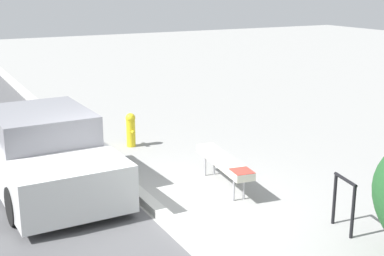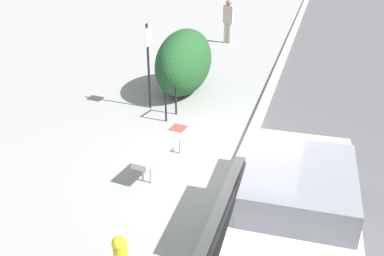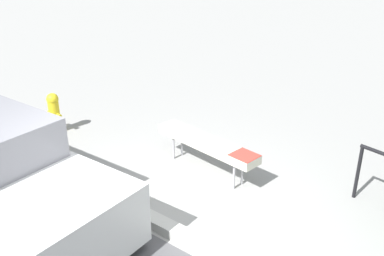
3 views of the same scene
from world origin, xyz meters
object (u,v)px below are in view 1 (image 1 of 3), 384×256
(bike_rack, at_px, (344,199))
(fire_hydrant, at_px, (131,129))
(parked_car_near, at_px, (44,153))
(bench, at_px, (224,162))

(bike_rack, bearing_deg, fire_hydrant, -167.45)
(fire_hydrant, bearing_deg, bike_rack, 12.55)
(bike_rack, bearing_deg, parked_car_near, -137.51)
(bench, distance_m, bike_rack, 2.41)
(bike_rack, height_order, fire_hydrant, bike_rack)
(fire_hydrant, bearing_deg, parked_car_near, -54.07)
(bench, bearing_deg, fire_hydrant, -162.36)
(bench, bearing_deg, parked_car_near, -110.00)
(parked_car_near, bearing_deg, bike_rack, 40.54)
(parked_car_near, bearing_deg, fire_hydrant, 123.98)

